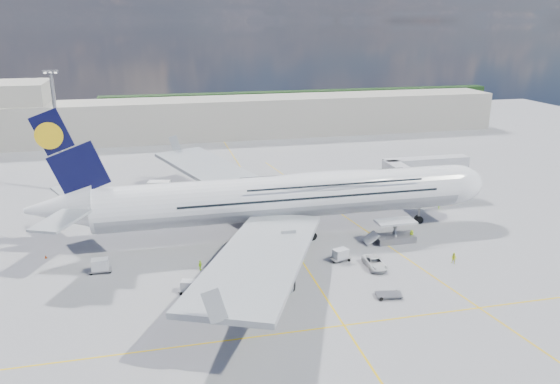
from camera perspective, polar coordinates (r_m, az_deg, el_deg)
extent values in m
plane|color=gray|center=(84.72, 2.10, -6.92)|extent=(300.00, 300.00, 0.00)
cube|color=#E2B60B|center=(84.71, 2.10, -6.91)|extent=(0.25, 220.00, 0.01)
cube|color=#E2B60B|center=(67.84, 6.70, -13.67)|extent=(120.00, 0.25, 0.01)
cube|color=#E2B60B|center=(97.68, 8.50, -3.71)|extent=(14.16, 99.06, 0.01)
cylinder|color=white|center=(91.30, 0.49, -0.50)|extent=(62.00, 7.20, 7.20)
cylinder|color=#9EA0A5|center=(91.34, 0.49, -0.59)|extent=(60.76, 7.13, 7.13)
ellipsoid|color=white|center=(92.87, 5.30, 1.01)|extent=(36.00, 6.84, 3.76)
ellipsoid|color=white|center=(102.88, 17.51, 0.74)|extent=(11.52, 7.20, 7.20)
ellipsoid|color=black|center=(104.38, 19.07, 1.17)|extent=(3.84, 4.16, 1.44)
cone|color=white|center=(89.87, -22.07, -1.59)|extent=(10.00, 6.84, 6.84)
cube|color=black|center=(87.29, -21.43, 3.97)|extent=(11.02, 0.46, 14.61)
cylinder|color=yellow|center=(87.12, -22.98, 5.46)|extent=(4.00, 0.60, 4.00)
cube|color=#999EA3|center=(109.13, -6.11, 1.75)|extent=(25.49, 39.15, 3.35)
cube|color=#999EA3|center=(71.85, -1.92, -6.66)|extent=(25.49, 39.15, 3.35)
cylinder|color=#B7BABF|center=(103.44, -2.78, -0.44)|extent=(5.20, 3.50, 3.50)
cylinder|color=#B7BABF|center=(112.71, -6.02, 0.99)|extent=(5.20, 3.50, 3.50)
cylinder|color=#B7BABF|center=(80.52, 0.53, -5.76)|extent=(5.20, 3.50, 3.50)
cylinder|color=#B7BABF|center=(70.32, -1.01, -9.38)|extent=(5.20, 3.50, 3.50)
cylinder|color=gray|center=(101.38, 14.35, -1.96)|extent=(0.44, 0.44, 3.80)
cylinder|color=black|center=(101.89, 14.29, -2.78)|extent=(1.30, 0.90, 1.30)
cylinder|color=gray|center=(92.82, 0.49, -3.21)|extent=(0.56, 0.56, 3.80)
cylinder|color=black|center=(96.24, 0.03, -3.36)|extent=(1.50, 0.90, 1.50)
cube|color=#B7B7BC|center=(107.27, 12.46, 1.99)|extent=(3.00, 10.00, 2.60)
cube|color=#B7B7BC|center=(115.14, 15.00, 2.85)|extent=(18.00, 3.00, 2.60)
cylinder|color=gray|center=(111.67, 12.62, 0.69)|extent=(0.80, 0.80, 7.10)
cylinder|color=black|center=(112.58, 12.51, -0.82)|extent=(0.90, 0.80, 0.90)
cylinder|color=gray|center=(119.96, 18.25, 1.38)|extent=(1.00, 1.00, 7.10)
cube|color=gray|center=(120.82, 18.11, -0.05)|extent=(2.00, 2.00, 0.80)
cylinder|color=#B7B7BC|center=(103.99, 13.35, 1.44)|extent=(3.60, 3.60, 2.80)
cube|color=silver|center=(91.54, 11.97, -3.03)|extent=(6.50, 3.20, 0.35)
cube|color=gray|center=(92.59, 11.86, -4.75)|extent=(6.50, 3.20, 1.10)
cube|color=gray|center=(92.05, 11.92, -3.88)|extent=(0.22, 1.99, 3.00)
cylinder|color=black|center=(90.63, 10.67, -5.31)|extent=(0.70, 0.30, 0.70)
cube|color=silver|center=(90.79, 9.46, -4.75)|extent=(2.16, 2.60, 1.60)
cylinder|color=gray|center=(122.94, -22.19, 5.64)|extent=(0.70, 0.70, 25.00)
cube|color=gray|center=(121.27, -22.88, 11.51)|extent=(3.00, 0.40, 0.60)
cube|color=#B2AD9E|center=(173.04, -6.29, 7.71)|extent=(180.00, 16.00, 12.00)
cube|color=#193814|center=(224.92, 2.53, 9.52)|extent=(160.00, 6.00, 8.00)
cube|color=gray|center=(75.53, -9.49, -10.09)|extent=(3.02, 2.17, 0.16)
cylinder|color=black|center=(75.06, -10.30, -10.42)|extent=(0.40, 0.16, 0.40)
cylinder|color=black|center=(76.12, -8.69, -9.92)|extent=(0.40, 0.16, 0.40)
cube|color=silver|center=(75.20, -9.52, -9.60)|extent=(2.30, 1.88, 1.36)
cube|color=gray|center=(74.58, -5.94, -10.31)|extent=(3.02, 2.24, 0.16)
cylinder|color=black|center=(74.05, -6.72, -10.65)|extent=(0.40, 0.16, 0.40)
cylinder|color=black|center=(75.23, -5.16, -10.13)|extent=(0.40, 0.16, 0.40)
cube|color=silver|center=(74.25, -5.95, -9.82)|extent=(2.31, 1.92, 1.35)
cube|color=gray|center=(71.59, -4.61, -11.53)|extent=(2.79, 1.67, 0.16)
cylinder|color=black|center=(71.06, -5.40, -11.90)|extent=(0.39, 0.16, 0.39)
cylinder|color=black|center=(72.25, -3.82, -11.33)|extent=(0.39, 0.16, 0.39)
cube|color=silver|center=(71.25, -4.62, -11.03)|extent=(2.07, 1.51, 1.33)
cube|color=gray|center=(84.17, -18.23, -7.73)|extent=(3.27, 1.77, 0.19)
cylinder|color=black|center=(83.79, -19.15, -8.05)|extent=(0.48, 0.19, 0.48)
cylinder|color=black|center=(84.70, -17.31, -7.58)|extent=(0.48, 0.19, 0.48)
cube|color=silver|center=(83.82, -18.29, -7.19)|extent=(2.40, 1.65, 1.62)
cube|color=gray|center=(74.72, 11.31, -10.45)|extent=(3.67, 2.42, 0.20)
cylinder|color=black|center=(73.73, 10.55, -10.93)|extent=(0.50, 0.20, 0.50)
cylinder|color=black|center=(75.86, 12.04, -10.18)|extent=(0.50, 0.20, 0.50)
cube|color=gray|center=(84.18, 6.32, -6.92)|extent=(3.33, 2.42, 0.18)
cylinder|color=black|center=(83.36, 5.67, -7.26)|extent=(0.44, 0.18, 0.44)
cylinder|color=black|center=(85.13, 6.95, -6.76)|extent=(0.44, 0.18, 0.44)
cube|color=silver|center=(83.86, 6.34, -6.43)|extent=(2.54, 2.09, 1.49)
cube|color=white|center=(85.20, 0.33, -6.18)|extent=(3.43, 2.21, 1.47)
cube|color=black|center=(84.85, 0.33, -5.62)|extent=(1.43, 1.60, 0.57)
cylinder|color=black|center=(84.59, -0.32, -6.68)|extent=(0.72, 0.28, 0.72)
cylinder|color=black|center=(86.18, 0.97, -6.21)|extent=(0.72, 0.28, 0.72)
cube|color=gray|center=(111.29, -6.35, -0.45)|extent=(6.47, 3.57, 1.88)
cube|color=white|center=(110.68, -6.72, 0.41)|extent=(4.93, 3.31, 2.07)
cube|color=white|center=(111.31, -5.17, 0.05)|extent=(2.14, 2.49, 1.51)
cube|color=black|center=(111.35, -4.83, 0.16)|extent=(0.56, 1.87, 0.85)
cylinder|color=black|center=(110.64, -5.21, -0.75)|extent=(1.04, 0.33, 1.04)
cylinder|color=black|center=(112.23, -7.47, -0.57)|extent=(1.04, 0.33, 1.04)
cube|color=#F5530C|center=(110.88, -6.71, 0.08)|extent=(4.99, 3.36, 0.47)
cube|color=gray|center=(114.71, -12.14, -0.20)|extent=(6.39, 3.76, 1.85)
cube|color=white|center=(114.20, -12.52, 0.61)|extent=(4.90, 3.43, 2.04)
cube|color=white|center=(114.52, -11.01, 0.27)|extent=(2.18, 2.50, 1.48)
cube|color=black|center=(114.48, -10.69, 0.38)|extent=(0.63, 1.82, 0.83)
cylinder|color=black|center=(113.86, -11.08, -0.49)|extent=(1.02, 0.32, 1.02)
cylinder|color=black|center=(115.85, -13.14, -0.31)|extent=(1.02, 0.32, 1.02)
imported|color=silver|center=(82.56, 9.86, -7.29)|extent=(2.70, 5.50, 1.50)
imported|color=#ABF71A|center=(110.19, 16.31, -1.24)|extent=(0.83, 0.81, 1.91)
imported|color=#D7E718|center=(86.54, 17.71, -6.62)|extent=(1.05, 1.06, 1.73)
imported|color=#ABEB18|center=(81.34, -8.34, -7.58)|extent=(0.83, 0.96, 1.55)
imported|color=#CFFF1A|center=(93.36, 13.58, -4.43)|extent=(1.00, 1.08, 1.85)
imported|color=#CBE017|center=(82.32, 2.21, -7.05)|extent=(1.15, 0.81, 1.63)
cone|color=#F5530C|center=(113.44, 17.42, -1.19)|extent=(0.38, 0.38, 0.48)
cube|color=#F5530C|center=(113.51, 17.41, -1.30)|extent=(0.33, 0.33, 0.03)
cone|color=#F5530C|center=(112.35, -6.36, -0.64)|extent=(0.42, 0.42, 0.54)
cube|color=#F5530C|center=(112.43, -6.36, -0.76)|extent=(0.37, 0.37, 0.03)
cone|color=#F5530C|center=(111.51, -8.69, -0.88)|extent=(0.41, 0.41, 0.52)
cube|color=#F5530C|center=(111.58, -8.69, -1.00)|extent=(0.35, 0.35, 0.03)
cone|color=#F5530C|center=(82.96, -4.43, -7.30)|extent=(0.44, 0.44, 0.56)
cube|color=#F5530C|center=(83.08, -4.43, -7.46)|extent=(0.38, 0.38, 0.03)
cone|color=#F5530C|center=(66.83, -1.48, -13.81)|extent=(0.41, 0.41, 0.52)
cube|color=#F5530C|center=(66.96, -1.48, -13.99)|extent=(0.35, 0.35, 0.03)
cone|color=#F5530C|center=(91.96, -23.29, -6.22)|extent=(0.39, 0.39, 0.50)
cube|color=#F5530C|center=(92.05, -23.27, -6.35)|extent=(0.34, 0.34, 0.03)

